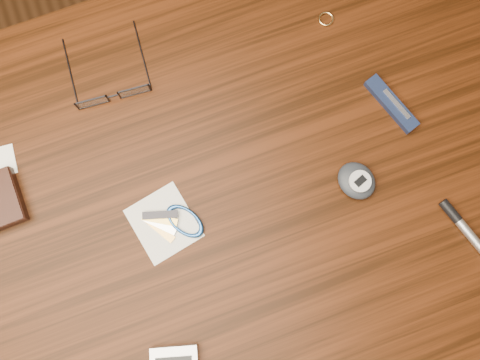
# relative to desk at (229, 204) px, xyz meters

# --- Properties ---
(ground) EXTENTS (3.80, 3.80, 0.00)m
(ground) POSITION_rel_desk_xyz_m (0.00, 0.00, -0.65)
(ground) COLOR #472814
(ground) RESTS_ON ground
(desk) EXTENTS (1.00, 0.70, 0.75)m
(desk) POSITION_rel_desk_xyz_m (0.00, 0.00, 0.00)
(desk) COLOR #331608
(desk) RESTS_ON ground
(eyeglasses) EXTENTS (0.12, 0.12, 0.02)m
(eyeglasses) POSITION_rel_desk_xyz_m (-0.10, 0.19, 0.11)
(eyeglasses) COLOR black
(eyeglasses) RESTS_ON desk
(gold_ring) EXTENTS (0.03, 0.03, 0.00)m
(gold_ring) POSITION_rel_desk_xyz_m (0.23, 0.20, 0.10)
(gold_ring) COLOR #E4B36A
(gold_ring) RESTS_ON desk
(pedometer) EXTENTS (0.07, 0.07, 0.02)m
(pedometer) POSITION_rel_desk_xyz_m (0.18, -0.05, 0.11)
(pedometer) COLOR #22252D
(pedometer) RESTS_ON desk
(notepad_keys) EXTENTS (0.11, 0.10, 0.01)m
(notepad_keys) POSITION_rel_desk_xyz_m (-0.08, -0.01, 0.11)
(notepad_keys) COLOR white
(notepad_keys) RESTS_ON desk
(pocket_knife) EXTENTS (0.05, 0.10, 0.01)m
(pocket_knife) POSITION_rel_desk_xyz_m (0.27, 0.04, 0.11)
(pocket_knife) COLOR #121A39
(pocket_knife) RESTS_ON desk
(silver_pen) EXTENTS (0.06, 0.15, 0.01)m
(silver_pen) POSITION_rel_desk_xyz_m (0.30, -0.18, 0.11)
(silver_pen) COLOR silver
(silver_pen) RESTS_ON desk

